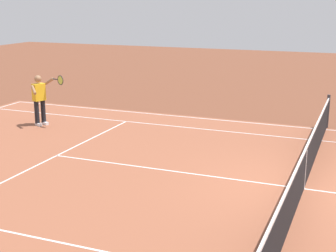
{
  "coord_description": "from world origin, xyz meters",
  "views": [
    {
      "loc": [
        -1.06,
        10.6,
        4.03
      ],
      "look_at": [
        3.53,
        -0.79,
        0.9
      ],
      "focal_mm": 53.19,
      "sensor_mm": 36.0,
      "label": 1
    }
  ],
  "objects": [
    {
      "name": "court_slab",
      "position": [
        0.0,
        0.0,
        0.0
      ],
      "size": [
        24.2,
        11.4,
        0.0
      ],
      "primitive_type": "cube",
      "color": "#935138",
      "rests_on": "ground_plane"
    },
    {
      "name": "ground_plane",
      "position": [
        0.0,
        0.0,
        0.0
      ],
      "size": [
        60.0,
        60.0,
        0.0
      ],
      "primitive_type": "plane",
      "color": "brown"
    },
    {
      "name": "tennis_net",
      "position": [
        0.0,
        0.0,
        0.49
      ],
      "size": [
        0.1,
        11.7,
        1.08
      ],
      "color": "#2D2D33",
      "rests_on": "ground_plane"
    },
    {
      "name": "court_line_markings",
      "position": [
        0.0,
        0.0,
        0.0
      ],
      "size": [
        23.85,
        11.05,
        0.01
      ],
      "color": "white",
      "rests_on": "ground_plane"
    },
    {
      "name": "tennis_player_near",
      "position": [
        8.78,
        -2.64,
        0.93
      ],
      "size": [
        1.18,
        0.74,
        1.7
      ],
      "color": "black",
      "rests_on": "ground_plane"
    }
  ]
}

